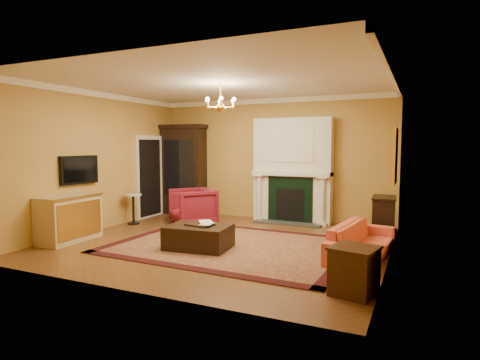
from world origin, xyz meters
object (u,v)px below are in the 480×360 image
Objects in this scene: wingback_armchair at (193,205)px; end_table at (354,272)px; pedestal_table at (133,207)px; leather_ottoman at (199,237)px; console_table at (384,218)px; china_cabinet at (184,172)px; coral_sofa at (362,235)px; commode at (69,218)px.

end_table is at bearing 3.60° from wingback_armchair.
wingback_armchair is 5.04m from end_table.
leather_ottoman is at bearing -27.42° from pedestal_table.
console_table is (5.48, 0.92, -0.01)m from pedestal_table.
console_table reaches higher than pedestal_table.
china_cabinet is 1.21× the size of coral_sofa.
end_table is (5.12, -4.17, -0.86)m from china_cabinet.
wingback_armchair is 4.13m from coral_sofa.
commode is at bearing -90.93° from pedestal_table.
end_table is at bearing -40.80° from china_cabinet.
wingback_armchair is (1.02, -1.24, -0.68)m from china_cabinet.
commode is at bearing 110.20° from coral_sofa.
china_cabinet is 5.58m from coral_sofa.
china_cabinet is 1.91m from pedestal_table.
wingback_armchair is 0.85× the size of leather_ottoman.
coral_sofa is at bearing -100.22° from console_table.
end_table reaches higher than leather_ottoman.
pedestal_table is at bearing -173.46° from console_table.
coral_sofa is 3.29× the size of end_table.
china_cabinet reaches higher than coral_sofa.
end_table is (5.42, -2.43, -0.12)m from pedestal_table.
commode is 2.08× the size of end_table.
console_table reaches higher than end_table.
coral_sofa is (5.28, -0.65, -0.04)m from pedestal_table.
wingback_armchair is at bearing 58.23° from commode.
console_table is (5.51, 2.78, -0.04)m from commode.
china_cabinet is 2.09× the size of leather_ottoman.
wingback_armchair is 1.41m from pedestal_table.
pedestal_table is at bearing -119.99° from wingback_armchair.
end_table is at bearing -24.12° from pedestal_table.
commode is 5.45m from coral_sofa.
china_cabinet is at bearing 80.22° from pedestal_table.
end_table is at bearing -94.05° from console_table.
leather_ottoman is (1.23, -1.82, -0.25)m from wingback_armchair.
console_table reaches higher than leather_ottoman.
end_table is (5.45, -0.58, -0.16)m from commode.
wingback_armchair is 1.32× the size of pedestal_table.
leather_ottoman is (-2.87, 1.11, -0.07)m from end_table.
pedestal_table is at bearing 146.85° from leather_ottoman.
pedestal_table is (-1.32, -0.50, -0.06)m from wingback_armchair.
wingback_armchair is at bearing 144.46° from end_table.
wingback_armchair is 4.18m from console_table.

